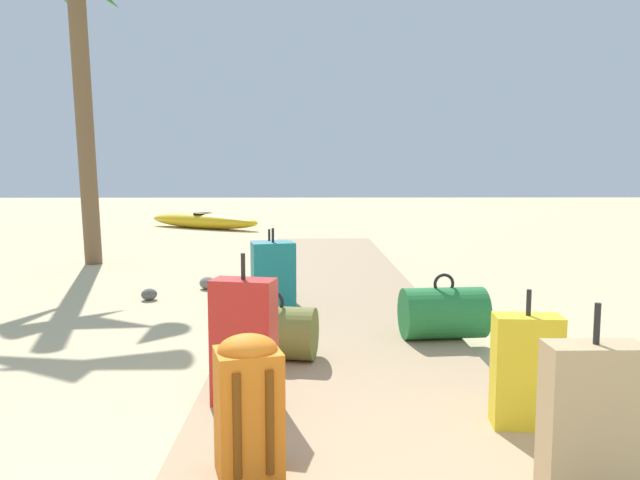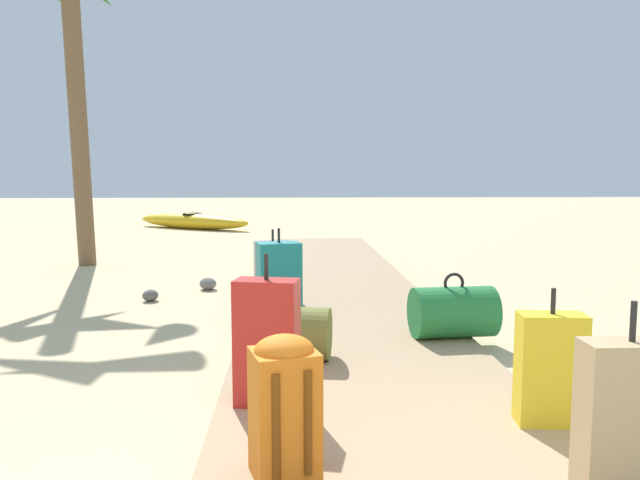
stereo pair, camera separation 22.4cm
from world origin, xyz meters
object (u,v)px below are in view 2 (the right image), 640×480
Objects in this scene: suitcase_grey at (273,270)px; suitcase_yellow at (550,369)px; suitcase_teal at (279,277)px; suitcase_red at (267,342)px; duffel_bag_green at (453,312)px; kayak at (193,221)px; duffel_bag_olive at (287,332)px; suitcase_tan at (628,418)px; backpack_orange at (285,403)px.

suitcase_grey reaches higher than suitcase_yellow.
suitcase_red is at bearing -90.52° from suitcase_teal.
duffel_bag_green is 0.20× the size of kayak.
suitcase_grey is 2.02m from duffel_bag_olive.
suitcase_red is (-1.44, 0.32, 0.06)m from suitcase_yellow.
backpack_orange is at bearing 171.39° from suitcase_tan.
suitcase_red reaches higher than duffel_bag_olive.
duffel_bag_olive is at bearing -159.49° from duffel_bag_green.
duffel_bag_olive is at bearing 90.08° from backpack_orange.
suitcase_yellow reaches higher than backpack_orange.
duffel_bag_green is (1.37, -0.95, -0.12)m from suitcase_teal.
suitcase_yellow reaches higher than kayak.
duffel_bag_olive is (0.16, -2.02, -0.11)m from suitcase_grey.
duffel_bag_olive is 0.97× the size of duffel_bag_green.
suitcase_red is 1.39× the size of backpack_orange.
backpack_orange is at bearing -160.44° from suitcase_yellow.
suitcase_red is (0.05, -2.84, 0.05)m from suitcase_grey.
suitcase_tan is at bearing -53.53° from duffel_bag_olive.
suitcase_teal reaches higher than suitcase_yellow.
suitcase_red is 1.75m from suitcase_tan.
suitcase_red reaches higher than suitcase_teal.
duffel_bag_green is (-0.05, 1.62, -0.08)m from suitcase_yellow.
suitcase_yellow is at bearing -61.16° from suitcase_teal.
backpack_orange is 1.62m from duffel_bag_olive.
backpack_orange is 12.83m from kayak.
duffel_bag_olive is 1.37m from duffel_bag_green.
duffel_bag_green is at bearing 58.51° from backpack_orange.
suitcase_tan is (1.50, -3.83, 0.01)m from suitcase_grey.
suitcase_yellow is at bearing -88.26° from duffel_bag_green.
suitcase_tan reaches higher than suitcase_teal.
suitcase_yellow reaches higher than duffel_bag_green.
suitcase_teal is at bearing 93.25° from duffel_bag_olive.
suitcase_grey reaches higher than backpack_orange.
backpack_orange is at bearing -82.50° from suitcase_red.
suitcase_tan reaches higher than suitcase_yellow.
duffel_bag_green is at bearing 43.23° from suitcase_red.
suitcase_red is at bearing 97.50° from backpack_orange.
suitcase_grey is 0.92× the size of suitcase_teal.
duffel_bag_green is (1.44, -1.54, -0.10)m from suitcase_grey.
suitcase_yellow is 1.47m from suitcase_red.
kayak is at bearing 101.19° from suitcase_red.
kayak is (-2.44, 12.59, -0.20)m from backpack_orange.
suitcase_tan reaches higher than duffel_bag_olive.
duffel_bag_olive is at bearing -86.75° from suitcase_teal.
suitcase_grey is at bearing 92.49° from backpack_orange.
suitcase_tan reaches higher than duffel_bag_green.
suitcase_yellow is (1.41, -2.57, -0.04)m from suitcase_teal.
suitcase_red is 1.27× the size of duffel_bag_green.
suitcase_tan is 1.28× the size of backpack_orange.
kayak is (-2.33, 11.80, -0.23)m from suitcase_red.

